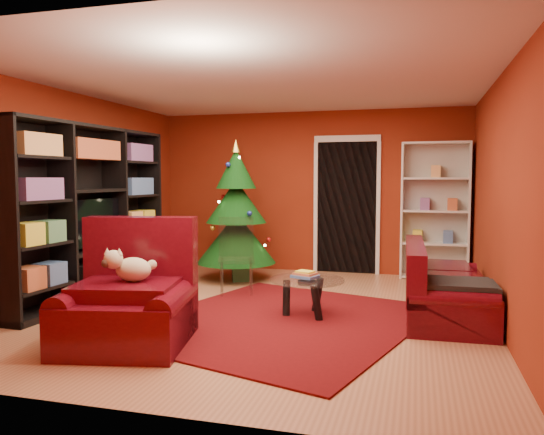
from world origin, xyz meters
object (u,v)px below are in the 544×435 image
(gift_box_red, at_px, (238,262))
(gift_box_teal, at_px, (178,268))
(christmas_tree, at_px, (236,212))
(sofa, at_px, (447,280))
(armchair, at_px, (127,295))
(dog, at_px, (133,269))
(rug, at_px, (281,321))
(acrylic_chair, at_px, (236,260))
(coffee_table, at_px, (307,297))
(media_unit, at_px, (90,213))
(white_bookshelf, at_px, (435,211))
(gift_box_green, at_px, (241,273))

(gift_box_red, bearing_deg, gift_box_teal, -120.55)
(christmas_tree, bearing_deg, sofa, -25.70)
(armchair, relative_size, dog, 2.98)
(rug, distance_m, armchair, 1.70)
(acrylic_chair, bearing_deg, sofa, -29.56)
(armchair, bearing_deg, christmas_tree, 80.13)
(christmas_tree, relative_size, sofa, 1.11)
(sofa, distance_m, coffee_table, 1.55)
(gift_box_teal, distance_m, dog, 3.21)
(media_unit, xyz_separation_m, gift_box_red, (1.09, 2.54, -0.97))
(dog, distance_m, acrylic_chair, 2.24)
(media_unit, bearing_deg, armchair, -44.89)
(rug, xyz_separation_m, white_bookshelf, (1.64, 2.94, 1.02))
(christmas_tree, bearing_deg, coffee_table, -51.51)
(dog, height_order, acrylic_chair, acrylic_chair)
(media_unit, height_order, coffee_table, media_unit)
(white_bookshelf, distance_m, coffee_table, 3.14)
(rug, height_order, armchair, armchair)
(christmas_tree, distance_m, coffee_table, 2.47)
(coffee_table, xyz_separation_m, acrylic_chair, (-1.12, 0.86, 0.24))
(media_unit, relative_size, acrylic_chair, 3.11)
(gift_box_green, distance_m, armchair, 3.18)
(gift_box_red, bearing_deg, rug, -63.08)
(white_bookshelf, bearing_deg, gift_box_red, -178.21)
(armchair, relative_size, coffee_table, 1.45)
(christmas_tree, relative_size, gift_box_teal, 6.66)
(christmas_tree, height_order, gift_box_green, christmas_tree)
(white_bookshelf, relative_size, coffee_table, 2.57)
(gift_box_green, xyz_separation_m, armchair, (-0.02, -3.16, 0.34))
(gift_box_red, relative_size, armchair, 0.20)
(dog, distance_m, coffee_table, 1.96)
(coffee_table, bearing_deg, white_bookshelf, 62.21)
(armchair, bearing_deg, gift_box_red, 83.59)
(coffee_table, bearing_deg, gift_box_red, 122.62)
(sofa, xyz_separation_m, coffee_table, (-1.48, -0.41, -0.19))
(gift_box_teal, relative_size, white_bookshelf, 0.15)
(coffee_table, bearing_deg, armchair, -134.32)
(gift_box_green, xyz_separation_m, white_bookshelf, (2.77, 0.93, 0.91))
(gift_box_teal, bearing_deg, rug, -42.09)
(christmas_tree, distance_m, dog, 3.20)
(gift_box_teal, bearing_deg, dog, -71.67)
(acrylic_chair, bearing_deg, armchair, -116.33)
(armchair, distance_m, acrylic_chair, 2.29)
(armchair, relative_size, acrylic_chair, 1.31)
(sofa, bearing_deg, rug, 110.32)
(media_unit, bearing_deg, gift_box_red, 69.29)
(rug, height_order, sofa, sofa)
(rug, distance_m, acrylic_chair, 1.51)
(christmas_tree, distance_m, armchair, 3.29)
(rug, bearing_deg, media_unit, 171.04)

